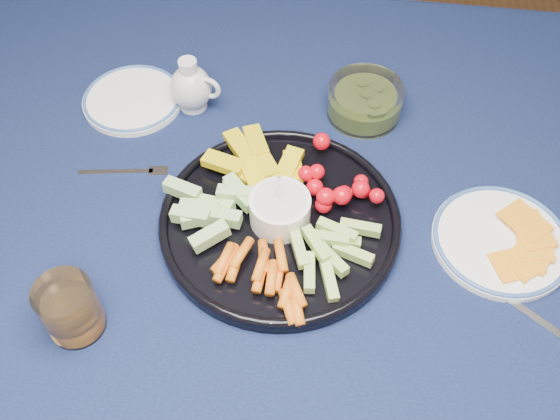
# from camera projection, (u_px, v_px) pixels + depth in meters

# --- Properties ---
(dining_table) EXTENTS (1.67, 1.07, 0.75)m
(dining_table) POSITION_uv_depth(u_px,v_px,m) (276.00, 215.00, 1.08)
(dining_table) COLOR #4C3319
(dining_table) RESTS_ON ground
(crudite_platter) EXTENTS (0.36, 0.36, 0.12)m
(crudite_platter) POSITION_uv_depth(u_px,v_px,m) (278.00, 218.00, 0.94)
(crudite_platter) COLOR black
(crudite_platter) RESTS_ON dining_table
(creamer_pitcher) EXTENTS (0.09, 0.07, 0.10)m
(creamer_pitcher) POSITION_uv_depth(u_px,v_px,m) (192.00, 87.00, 1.08)
(creamer_pitcher) COLOR silver
(creamer_pitcher) RESTS_ON dining_table
(pickle_bowl) EXTENTS (0.13, 0.13, 0.06)m
(pickle_bowl) POSITION_uv_depth(u_px,v_px,m) (365.00, 102.00, 1.08)
(pickle_bowl) COLOR white
(pickle_bowl) RESTS_ON dining_table
(cheese_plate) EXTENTS (0.20, 0.20, 0.02)m
(cheese_plate) POSITION_uv_depth(u_px,v_px,m) (501.00, 239.00, 0.92)
(cheese_plate) COLOR white
(cheese_plate) RESTS_ON dining_table
(juice_tumbler) EXTENTS (0.08, 0.08, 0.09)m
(juice_tumbler) POSITION_uv_depth(u_px,v_px,m) (71.00, 311.00, 0.82)
(juice_tumbler) COLOR white
(juice_tumbler) RESTS_ON dining_table
(fork_left) EXTENTS (0.15, 0.04, 0.00)m
(fork_left) POSITION_uv_depth(u_px,v_px,m) (131.00, 172.00, 1.02)
(fork_left) COLOR white
(fork_left) RESTS_ON dining_table
(side_plate_extra) EXTENTS (0.18, 0.18, 0.01)m
(side_plate_extra) POSITION_uv_depth(u_px,v_px,m) (133.00, 99.00, 1.11)
(side_plate_extra) COLOR white
(side_plate_extra) RESTS_ON dining_table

